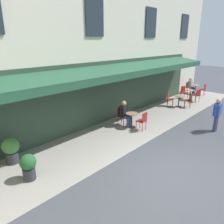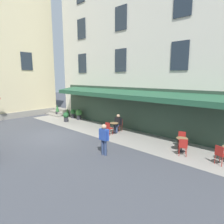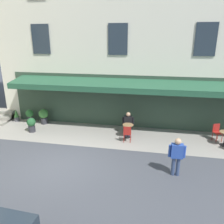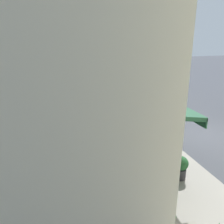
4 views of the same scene
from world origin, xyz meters
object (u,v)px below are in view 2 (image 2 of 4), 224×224
object	(u,v)px
cafe_chair_red_facing_street	(108,127)
cafe_chair_red_by_window	(183,146)
cafe_chair_red_back_row	(182,138)
walking_pedestrian_in_blue	(104,137)
cafe_table_far_end	(114,126)
potted_plant_mid_terrace	(68,113)
potted_plant_under_sign	(73,113)
potted_plant_entrance_right	(66,116)
potted_plant_by_steps	(57,110)
seated_patron_in_black	(118,123)
potted_plant_entrance_left	(79,114)
cafe_chair_red_under_awning	(119,124)
cafe_chair_red_near_door	(220,153)
cafe_table_near_entrance	(182,143)

from	to	relation	value
cafe_chair_red_facing_street	cafe_chair_red_by_window	bearing A→B (deg)	179.96
cafe_chair_red_back_row	walking_pedestrian_in_blue	bearing A→B (deg)	57.18
cafe_table_far_end	potted_plant_mid_terrace	world-z (taller)	potted_plant_mid_terrace
cafe_chair_red_back_row	cafe_table_far_end	size ratio (longest dim) A/B	1.21
cafe_chair_red_facing_street	potted_plant_mid_terrace	world-z (taller)	cafe_chair_red_facing_street
cafe_chair_red_by_window	walking_pedestrian_in_blue	xyz separation A→B (m)	(2.99, 2.63, 0.40)
potted_plant_under_sign	potted_plant_mid_terrace	size ratio (longest dim) A/B	1.06
cafe_chair_red_back_row	cafe_chair_red_facing_street	xyz separation A→B (m)	(4.70, 1.13, 0.00)
walking_pedestrian_in_blue	potted_plant_entrance_right	world-z (taller)	walking_pedestrian_in_blue
potted_plant_by_steps	cafe_chair_red_by_window	bearing A→B (deg)	174.30
seated_patron_in_black	potted_plant_entrance_left	xyz separation A→B (m)	(5.51, -0.66, -0.15)
cafe_chair_red_under_awning	potted_plant_under_sign	world-z (taller)	cafe_chair_red_under_awning
cafe_chair_red_near_door	cafe_chair_red_under_awning	distance (m)	7.12
cafe_table_near_entrance	cafe_chair_red_by_window	size ratio (longest dim) A/B	0.82
cafe_chair_red_near_door	seated_patron_in_black	size ratio (longest dim) A/B	0.70
cafe_chair_red_facing_street	potted_plant_under_sign	xyz separation A→B (m)	(6.59, -1.74, -0.05)
cafe_chair_red_near_door	cafe_chair_red_under_awning	bearing A→B (deg)	-8.97
cafe_table_far_end	potted_plant_mid_terrace	distance (m)	7.64
cafe_chair_red_near_door	walking_pedestrian_in_blue	size ratio (longest dim) A/B	0.56
cafe_chair_red_by_window	potted_plant_entrance_right	xyz separation A→B (m)	(10.94, -0.34, -0.07)
walking_pedestrian_in_blue	cafe_table_far_end	bearing A→B (deg)	-54.70
cafe_table_far_end	cafe_chair_red_facing_street	xyz separation A→B (m)	(-0.04, 0.63, 0.06)
cafe_chair_red_under_awning	potted_plant_mid_terrace	distance (m)	7.50
potted_plant_under_sign	potted_plant_entrance_right	bearing A→B (deg)	122.91
potted_plant_entrance_left	potted_plant_entrance_right	distance (m)	1.37
potted_plant_by_steps	cafe_chair_red_facing_street	bearing A→B (deg)	171.00
cafe_chair_red_back_row	cafe_chair_red_near_door	xyz separation A→B (m)	(-2.23, 0.98, 0.00)
seated_patron_in_black	potted_plant_mid_terrace	distance (m)	7.55
cafe_table_far_end	potted_plant_entrance_right	world-z (taller)	potted_plant_entrance_right
cafe_table_far_end	cafe_chair_red_facing_street	size ratio (longest dim) A/B	0.82
cafe_table_near_entrance	cafe_chair_red_facing_street	xyz separation A→B (m)	(4.95, 0.55, 0.06)
cafe_chair_red_by_window	cafe_chair_red_back_row	size ratio (longest dim) A/B	1.00
cafe_chair_red_near_door	potted_plant_entrance_left	xyz separation A→B (m)	(12.51, -1.56, -0.00)
cafe_chair_red_back_row	walking_pedestrian_in_blue	size ratio (longest dim) A/B	0.56
potted_plant_entrance_left	potted_plant_mid_terrace	distance (m)	2.01
cafe_table_near_entrance	cafe_chair_red_by_window	xyz separation A→B (m)	(-0.31, 0.55, 0.06)
potted_plant_by_steps	cafe_chair_red_near_door	bearing A→B (deg)	175.45
cafe_table_near_entrance	cafe_chair_red_under_awning	distance (m)	5.11
cafe_chair_red_facing_street	potted_plant_mid_terrace	xyz separation A→B (m)	(7.59, -1.78, -0.15)
cafe_chair_red_near_door	potted_plant_entrance_left	distance (m)	12.61
potted_plant_entrance_right	cafe_chair_red_by_window	bearing A→B (deg)	178.20
cafe_table_far_end	seated_patron_in_black	world-z (taller)	seated_patron_in_black
cafe_chair_red_back_row	potted_plant_by_steps	bearing A→B (deg)	-1.19
seated_patron_in_black	potted_plant_entrance_left	size ratio (longest dim) A/B	1.35
cafe_table_near_entrance	cafe_chair_red_by_window	world-z (taller)	cafe_chair_red_by_window
cafe_table_far_end	walking_pedestrian_in_blue	distance (m)	4.03
cafe_chair_red_back_row	cafe_chair_red_under_awning	xyz separation A→B (m)	(4.80, -0.13, 0.00)
cafe_table_near_entrance	cafe_table_far_end	size ratio (longest dim) A/B	1.00
cafe_chair_red_back_row	seated_patron_in_black	bearing A→B (deg)	0.97
cafe_table_far_end	cafe_chair_red_under_awning	bearing A→B (deg)	-84.04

